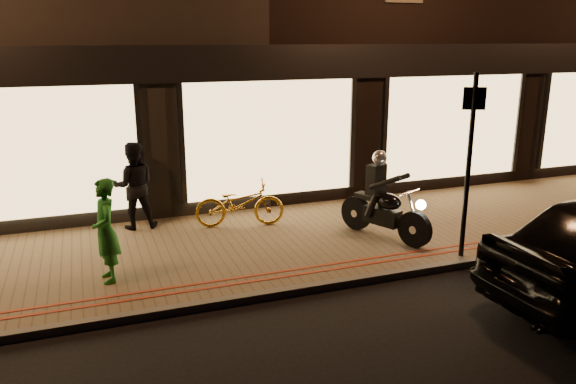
% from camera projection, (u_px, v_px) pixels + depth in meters
% --- Properties ---
extents(ground, '(90.00, 90.00, 0.00)m').
position_uv_depth(ground, '(355.00, 286.00, 8.47)').
color(ground, black).
rests_on(ground, ground).
extents(sidewalk, '(50.00, 4.00, 0.12)m').
position_uv_depth(sidewalk, '(306.00, 240.00, 10.26)').
color(sidewalk, brown).
rests_on(sidewalk, ground).
extents(kerb_stone, '(50.00, 0.14, 0.12)m').
position_uv_depth(kerb_stone, '(354.00, 281.00, 8.50)').
color(kerb_stone, '#59544C').
rests_on(kerb_stone, ground).
extents(red_kerb_lines, '(50.00, 0.26, 0.01)m').
position_uv_depth(red_kerb_lines, '(340.00, 266.00, 8.93)').
color(red_kerb_lines, maroon).
rests_on(red_kerb_lines, sidewalk).
extents(building_row, '(48.00, 10.11, 8.50)m').
position_uv_depth(building_row, '(212.00, 15.00, 15.48)').
color(building_row, black).
rests_on(building_row, ground).
extents(motorcycle, '(0.93, 1.83, 1.59)m').
position_uv_depth(motorcycle, '(383.00, 205.00, 10.07)').
color(motorcycle, black).
rests_on(motorcycle, sidewalk).
extents(sign_post, '(0.33, 0.17, 3.00)m').
position_uv_depth(sign_post, '(469.00, 157.00, 8.92)').
color(sign_post, black).
rests_on(sign_post, sidewalk).
extents(bicycle_gold, '(1.78, 0.91, 0.89)m').
position_uv_depth(bicycle_gold, '(240.00, 204.00, 10.73)').
color(bicycle_gold, gold).
rests_on(bicycle_gold, sidewalk).
extents(person_green, '(0.44, 0.61, 1.56)m').
position_uv_depth(person_green, '(106.00, 231.00, 8.20)').
color(person_green, '#1D6F21').
rests_on(person_green, sidewalk).
extents(person_dark, '(0.83, 0.66, 1.66)m').
position_uv_depth(person_dark, '(134.00, 186.00, 10.53)').
color(person_dark, black).
rests_on(person_dark, sidewalk).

